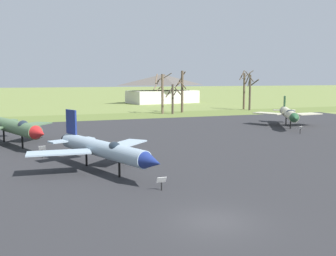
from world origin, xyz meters
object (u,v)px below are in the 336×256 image
at_px(info_placard_rear_center, 300,129).
at_px(jet_fighter_rear_right, 13,126).
at_px(visitor_building, 162,88).
at_px(jet_fighter_front_left, 103,149).
at_px(info_placard_front_left, 161,182).
at_px(info_placard_rear_right, 42,150).
at_px(jet_fighter_rear_center, 289,114).

xyz_separation_m(info_placard_rear_center, jet_fighter_rear_right, (-34.26, 3.48, 1.47)).
bearing_deg(visitor_building, jet_fighter_rear_right, -121.71).
xyz_separation_m(jet_fighter_front_left, jet_fighter_rear_right, (-6.64, 15.05, 0.26)).
distance_m(info_placard_front_left, jet_fighter_rear_right, 23.22).
distance_m(jet_fighter_front_left, info_placard_rear_right, 8.38).
bearing_deg(info_placard_rear_right, info_placard_front_left, -63.68).
relative_size(jet_fighter_rear_center, info_placard_rear_center, 12.25).
bearing_deg(info_placard_rear_center, info_placard_front_left, -144.66).
bearing_deg(info_placard_front_left, jet_fighter_rear_right, 113.23).
bearing_deg(info_placard_rear_center, info_placard_rear_right, -172.15).
height_order(jet_fighter_front_left, jet_fighter_rear_center, jet_fighter_front_left).
bearing_deg(jet_fighter_front_left, info_placard_front_left, -68.18).
height_order(jet_fighter_rear_center, info_placard_rear_center, jet_fighter_rear_center).
bearing_deg(jet_fighter_front_left, jet_fighter_rear_right, 113.81).
distance_m(jet_fighter_front_left, jet_fighter_rear_right, 16.45).
xyz_separation_m(info_placard_front_left, info_placard_rear_center, (25.12, 17.81, 0.04)).
height_order(info_placard_rear_center, jet_fighter_rear_right, jet_fighter_rear_right).
relative_size(jet_fighter_front_left, jet_fighter_rear_right, 0.87).
distance_m(jet_fighter_front_left, info_placard_rear_center, 29.96).
height_order(info_placard_rear_center, info_placard_rear_right, info_placard_rear_right).
height_order(jet_fighter_rear_right, info_placard_rear_right, jet_fighter_rear_right).
height_order(jet_fighter_rear_center, jet_fighter_rear_right, jet_fighter_rear_right).
bearing_deg(jet_fighter_rear_right, visitor_building, 58.29).
bearing_deg(info_placard_rear_right, info_placard_rear_center, 7.85).
bearing_deg(info_placard_rear_right, visitor_building, 62.77).
xyz_separation_m(jet_fighter_front_left, jet_fighter_rear_center, (31.01, 18.44, 0.13)).
distance_m(info_placard_front_left, jet_fighter_rear_center, 37.74).
xyz_separation_m(info_placard_rear_center, visitor_building, (4.89, 66.84, 3.55)).
bearing_deg(jet_fighter_rear_center, visitor_building, 88.58).
distance_m(info_placard_front_left, info_placard_rear_center, 30.79).
bearing_deg(jet_fighter_rear_center, info_placard_front_left, -139.12).
relative_size(info_placard_rear_center, jet_fighter_rear_right, 0.07).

